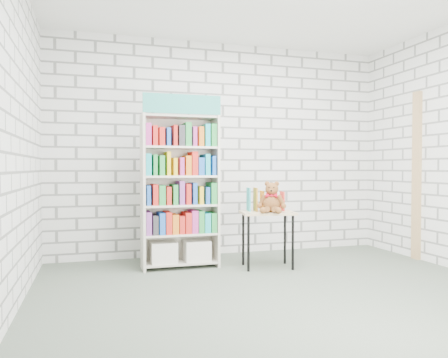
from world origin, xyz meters
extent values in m
plane|color=#4E594B|center=(0.00, 0.00, 0.00)|extent=(4.50, 4.50, 0.00)
cube|color=silver|center=(0.00, 2.00, 1.40)|extent=(4.50, 0.02, 2.80)
cube|color=silver|center=(-2.25, 0.00, 1.40)|extent=(0.02, 4.00, 2.80)
cube|color=beige|center=(-1.13, 1.35, 0.87)|extent=(0.03, 0.34, 1.75)
cube|color=beige|center=(-0.28, 1.35, 0.87)|extent=(0.03, 0.34, 1.75)
cube|color=beige|center=(-0.71, 1.51, 0.87)|extent=(0.87, 0.02, 1.75)
cube|color=teal|center=(-0.71, 1.19, 1.86)|extent=(0.87, 0.02, 0.21)
cube|color=beige|center=(-0.71, 1.35, 0.06)|extent=(0.82, 0.32, 0.02)
cube|color=beige|center=(-0.71, 1.35, 0.39)|extent=(0.82, 0.32, 0.02)
cube|color=beige|center=(-0.71, 1.35, 0.72)|extent=(0.82, 0.32, 0.02)
cube|color=beige|center=(-0.71, 1.35, 1.05)|extent=(0.82, 0.32, 0.02)
cube|color=beige|center=(-0.71, 1.35, 1.38)|extent=(0.82, 0.32, 0.02)
cube|color=beige|center=(-0.71, 1.35, 1.73)|extent=(0.82, 0.32, 0.02)
cube|color=silver|center=(-0.90, 1.35, 0.19)|extent=(0.29, 0.28, 0.23)
cube|color=silver|center=(-0.51, 1.35, 0.19)|extent=(0.29, 0.28, 0.23)
cube|color=orange|center=(-0.71, 1.34, 0.52)|extent=(0.82, 0.28, 0.23)
cube|color=#BF338C|center=(-0.71, 1.34, 0.85)|extent=(0.82, 0.28, 0.23)
cube|color=#19A5B2|center=(-0.71, 1.34, 1.18)|extent=(0.82, 0.28, 0.23)
cube|color=white|center=(-0.71, 1.34, 1.51)|extent=(0.82, 0.28, 0.23)
cube|color=tan|center=(0.26, 1.06, 0.63)|extent=(0.66, 0.50, 0.03)
cylinder|color=black|center=(-0.02, 0.93, 0.31)|extent=(0.03, 0.03, 0.62)
cylinder|color=black|center=(0.03, 1.25, 0.31)|extent=(0.03, 0.03, 0.62)
cylinder|color=black|center=(0.48, 0.86, 0.31)|extent=(0.03, 0.03, 0.62)
cylinder|color=black|center=(0.53, 1.18, 0.31)|extent=(0.03, 0.03, 0.62)
cylinder|color=black|center=(-0.01, 0.94, 0.64)|extent=(0.04, 0.04, 0.01)
cylinder|color=black|center=(0.47, 0.87, 0.64)|extent=(0.04, 0.04, 0.01)
cube|color=#29AEB5|center=(0.07, 1.18, 0.77)|extent=(0.04, 0.18, 0.25)
cube|color=orange|center=(0.15, 1.17, 0.77)|extent=(0.04, 0.18, 0.25)
cube|color=#FFA71B|center=(0.23, 1.16, 0.77)|extent=(0.04, 0.18, 0.25)
cube|color=black|center=(0.31, 1.14, 0.77)|extent=(0.04, 0.18, 0.25)
cube|color=white|center=(0.39, 1.13, 0.77)|extent=(0.04, 0.18, 0.25)
cube|color=red|center=(0.47, 1.12, 0.77)|extent=(0.04, 0.18, 0.25)
ellipsoid|color=brown|center=(0.28, 0.98, 0.75)|extent=(0.21, 0.18, 0.21)
sphere|color=brown|center=(0.27, 0.97, 0.91)|extent=(0.15, 0.15, 0.15)
sphere|color=brown|center=(0.23, 1.01, 0.97)|extent=(0.06, 0.06, 0.06)
sphere|color=brown|center=(0.33, 0.96, 0.97)|extent=(0.06, 0.06, 0.06)
sphere|color=brown|center=(0.25, 0.92, 0.89)|extent=(0.06, 0.06, 0.06)
sphere|color=black|center=(0.22, 0.93, 0.93)|extent=(0.02, 0.02, 0.02)
sphere|color=black|center=(0.27, 0.91, 0.93)|extent=(0.02, 0.02, 0.02)
sphere|color=black|center=(0.24, 0.90, 0.89)|extent=(0.02, 0.02, 0.02)
cylinder|color=brown|center=(0.17, 1.01, 0.78)|extent=(0.10, 0.12, 0.15)
cylinder|color=brown|center=(0.36, 0.91, 0.78)|extent=(0.12, 0.07, 0.15)
sphere|color=brown|center=(0.14, 1.01, 0.72)|extent=(0.06, 0.06, 0.06)
sphere|color=brown|center=(0.38, 0.89, 0.72)|extent=(0.06, 0.06, 0.06)
cylinder|color=brown|center=(0.18, 0.91, 0.69)|extent=(0.09, 0.16, 0.08)
cylinder|color=brown|center=(0.28, 0.86, 0.69)|extent=(0.16, 0.16, 0.08)
sphere|color=brown|center=(0.12, 0.86, 0.68)|extent=(0.07, 0.07, 0.07)
sphere|color=brown|center=(0.27, 0.78, 0.68)|extent=(0.07, 0.07, 0.07)
cone|color=red|center=(0.22, 0.94, 0.84)|extent=(0.08, 0.08, 0.06)
cone|color=red|center=(0.28, 0.91, 0.84)|extent=(0.08, 0.08, 0.06)
sphere|color=red|center=(0.25, 0.92, 0.84)|extent=(0.03, 0.03, 0.03)
cube|color=tan|center=(2.23, 0.95, 1.05)|extent=(0.05, 0.12, 2.10)
camera|label=1|loc=(-1.66, -3.59, 1.15)|focal=35.00mm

